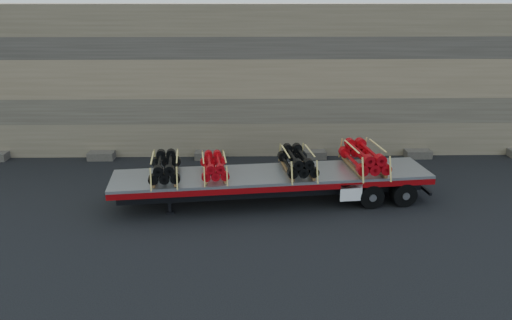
{
  "coord_description": "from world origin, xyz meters",
  "views": [
    {
      "loc": [
        -1.15,
        -17.78,
        7.37
      ],
      "look_at": [
        -0.81,
        0.03,
        1.46
      ],
      "focal_mm": 35.0,
      "sensor_mm": 36.0,
      "label": 1
    }
  ],
  "objects": [
    {
      "name": "trailer",
      "position": [
        -0.22,
        -0.57,
        0.58
      ],
      "size": [
        11.79,
        3.52,
        1.16
      ],
      "primitive_type": null,
      "rotation": [
        0.0,
        0.0,
        0.11
      ],
      "color": "#B2B4BA",
      "rests_on": "ground"
    },
    {
      "name": "bundle_midrear",
      "position": [
        0.71,
        -0.47,
        1.55
      ],
      "size": [
        1.34,
        2.3,
        0.78
      ],
      "primitive_type": null,
      "rotation": [
        0.0,
        0.0,
        0.11
      ],
      "color": "black",
      "rests_on": "trailer"
    },
    {
      "name": "bundle_midfront",
      "position": [
        -2.33,
        -0.81,
        1.5
      ],
      "size": [
        1.15,
        1.99,
        0.67
      ],
      "primitive_type": null,
      "rotation": [
        0.0,
        0.0,
        0.11
      ],
      "color": "#B80911",
      "rests_on": "trailer"
    },
    {
      "name": "ground",
      "position": [
        0.0,
        0.0,
        0.0
      ],
      "size": [
        120.0,
        120.0,
        0.0
      ],
      "primitive_type": "plane",
      "color": "black",
      "rests_on": "ground"
    },
    {
      "name": "bundle_front",
      "position": [
        -4.05,
        -1.01,
        1.54
      ],
      "size": [
        1.29,
        2.22,
        0.75
      ],
      "primitive_type": null,
      "rotation": [
        0.0,
        0.0,
        0.11
      ],
      "color": "black",
      "rests_on": "trailer"
    },
    {
      "name": "bundle_rear",
      "position": [
        3.22,
        -0.19,
        1.59
      ],
      "size": [
        1.49,
        2.56,
        0.87
      ],
      "primitive_type": null,
      "rotation": [
        0.0,
        0.0,
        0.11
      ],
      "color": "#B80911",
      "rests_on": "trailer"
    },
    {
      "name": "rock_wall",
      "position": [
        0.0,
        6.5,
        3.5
      ],
      "size": [
        44.0,
        3.0,
        7.0
      ],
      "primitive_type": "cube",
      "color": "#7A6B54",
      "rests_on": "ground"
    }
  ]
}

